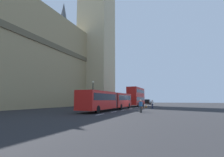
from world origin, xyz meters
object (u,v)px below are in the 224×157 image
(pedestrian_near_cones, at_px, (141,106))
(street_lamp, at_px, (93,93))
(articulated_bus, at_px, (110,100))
(sedan_lead, at_px, (148,102))
(pedestrian_by_kerb, at_px, (152,104))
(traffic_cone_west, at_px, (142,107))
(double_decker_bus, at_px, (136,96))
(traffic_cone_middle, at_px, (145,107))
(traffic_cone_east, at_px, (147,106))

(pedestrian_near_cones, bearing_deg, street_lamp, 58.76)
(street_lamp, bearing_deg, articulated_bus, -118.11)
(sedan_lead, distance_m, street_lamp, 35.51)
(sedan_lead, distance_m, pedestrian_by_kerb, 29.65)
(traffic_cone_west, height_order, pedestrian_near_cones, pedestrian_near_cones)
(double_decker_bus, height_order, street_lamp, street_lamp)
(double_decker_bus, bearing_deg, sedan_lead, 0.34)
(traffic_cone_west, bearing_deg, double_decker_bus, 18.01)
(pedestrian_by_kerb, bearing_deg, traffic_cone_west, 127.80)
(sedan_lead, distance_m, traffic_cone_middle, 28.53)
(traffic_cone_middle, xyz_separation_m, street_lamp, (-6.95, 8.52, 2.77))
(traffic_cone_middle, bearing_deg, sedan_lead, 8.32)
(sedan_lead, xyz_separation_m, pedestrian_near_cones, (-41.49, -6.02, -0.00))
(pedestrian_near_cones, height_order, pedestrian_by_kerb, same)
(traffic_cone_west, relative_size, pedestrian_near_cones, 0.34)
(traffic_cone_west, xyz_separation_m, pedestrian_near_cones, (-11.01, -2.05, 0.63))
(double_decker_bus, xyz_separation_m, traffic_cone_middle, (-9.60, -4.02, -2.43))
(traffic_cone_middle, height_order, traffic_cone_east, same)
(articulated_bus, xyz_separation_m, pedestrian_near_cones, (-3.91, -5.90, -0.83))
(articulated_bus, xyz_separation_m, street_lamp, (2.41, 4.51, 1.31))
(double_decker_bus, relative_size, pedestrian_by_kerb, 6.32)
(articulated_bus, bearing_deg, traffic_cone_east, -17.64)
(traffic_cone_east, bearing_deg, pedestrian_by_kerb, -153.91)
(street_lamp, bearing_deg, pedestrian_near_cones, -121.24)
(sedan_lead, xyz_separation_m, street_lamp, (-35.18, 4.39, 2.14))
(articulated_bus, xyz_separation_m, traffic_cone_middle, (9.36, -4.01, -1.46))
(double_decker_bus, bearing_deg, traffic_cone_east, -150.24)
(traffic_cone_west, height_order, street_lamp, street_lamp)
(sedan_lead, relative_size, pedestrian_near_cones, 2.60)
(articulated_bus, bearing_deg, double_decker_bus, 0.01)
(traffic_cone_west, bearing_deg, pedestrian_near_cones, -169.44)
(double_decker_bus, distance_m, pedestrian_near_cones, 23.68)
(double_decker_bus, xyz_separation_m, traffic_cone_east, (-6.78, -3.87, -2.43))
(pedestrian_by_kerb, bearing_deg, sedan_lead, 11.25)
(traffic_cone_middle, bearing_deg, traffic_cone_east, 2.88)
(sedan_lead, height_order, pedestrian_by_kerb, sedan_lead)
(sedan_lead, distance_m, traffic_cone_east, 25.72)
(traffic_cone_east, relative_size, pedestrian_near_cones, 0.34)
(articulated_bus, distance_m, street_lamp, 5.27)
(sedan_lead, relative_size, traffic_cone_middle, 7.59)
(traffic_cone_middle, height_order, pedestrian_near_cones, pedestrian_near_cones)
(sedan_lead, bearing_deg, street_lamp, 172.88)
(articulated_bus, xyz_separation_m, pedestrian_by_kerb, (8.51, -5.67, -0.83))
(traffic_cone_middle, relative_size, pedestrian_by_kerb, 0.34)
(traffic_cone_east, bearing_deg, pedestrian_near_cones, -172.80)
(pedestrian_near_cones, bearing_deg, articulated_bus, 56.50)
(sedan_lead, xyz_separation_m, pedestrian_by_kerb, (-29.08, -5.78, -0.00))
(sedan_lead, bearing_deg, traffic_cone_east, -171.09)
(double_decker_bus, bearing_deg, pedestrian_near_cones, -165.51)
(sedan_lead, bearing_deg, traffic_cone_west, -172.59)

